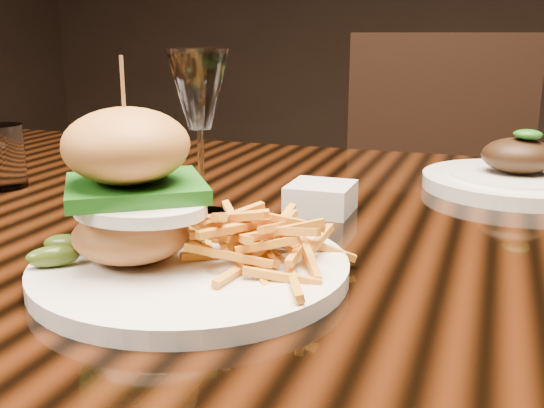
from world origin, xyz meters
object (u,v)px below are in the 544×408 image
(dining_table, at_px, (313,285))
(burger_plate, at_px, (178,225))
(wine_glass, at_px, (199,95))
(far_dish, at_px, (516,178))
(chair_far, at_px, (438,208))

(dining_table, distance_m, burger_plate, 0.24)
(dining_table, bearing_deg, burger_plate, -106.72)
(wine_glass, relative_size, far_dish, 0.77)
(dining_table, bearing_deg, far_dish, 46.89)
(burger_plate, distance_m, wine_glass, 0.20)
(dining_table, relative_size, wine_glass, 8.75)
(dining_table, xyz_separation_m, far_dish, (0.21, 0.22, 0.09))
(burger_plate, height_order, wine_glass, wine_glass)
(wine_glass, bearing_deg, chair_far, 78.93)
(wine_glass, bearing_deg, far_dish, 37.68)
(dining_table, bearing_deg, wine_glass, -165.38)
(chair_far, bearing_deg, burger_plate, -105.11)
(dining_table, relative_size, far_dish, 6.72)
(burger_plate, distance_m, chair_far, 1.13)
(far_dish, bearing_deg, wine_glass, -142.32)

